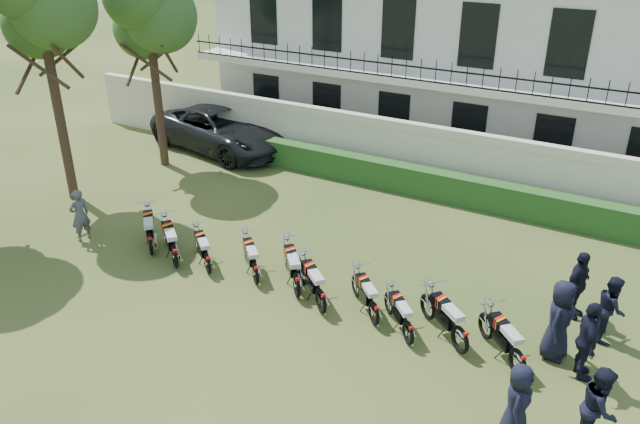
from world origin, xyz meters
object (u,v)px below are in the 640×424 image
at_px(motorcycle_5, 321,295).
at_px(motorcycle_7, 409,328).
at_px(officer_3, 559,320).
at_px(officer_5, 578,285).
at_px(inspector, 80,215).
at_px(motorcycle_4, 297,280).
at_px(motorcycle_9, 519,357).
at_px(suv, 221,129).
at_px(tree_west_near, 148,9).
at_px(motorcycle_1, 174,251).
at_px(motorcycle_0, 150,239).
at_px(motorcycle_8, 461,334).
at_px(officer_0, 517,402).
at_px(officer_2, 587,341).
at_px(officer_1, 599,408).
at_px(motorcycle_2, 207,259).
at_px(motorcycle_6, 374,308).
at_px(motorcycle_3, 255,268).
at_px(officer_4, 611,308).

bearing_deg(motorcycle_5, motorcycle_7, -51.52).
xyz_separation_m(officer_3, officer_5, (0.09, 1.82, -0.07)).
bearing_deg(inspector, motorcycle_4, 106.39).
distance_m(motorcycle_9, suv, 16.40).
xyz_separation_m(tree_west_near, motorcycle_5, (10.34, -5.74, -5.38)).
bearing_deg(motorcycle_9, officer_5, 33.06).
xyz_separation_m(motorcycle_1, officer_5, (9.99, 3.12, 0.35)).
bearing_deg(motorcycle_0, motorcycle_8, -44.25).
bearing_deg(motorcycle_1, tree_west_near, 82.92).
bearing_deg(motorcycle_8, motorcycle_7, 142.76).
xyz_separation_m(suv, officer_0, (14.58, -9.91, -0.07)).
height_order(motorcycle_8, inspector, inspector).
bearing_deg(officer_2, officer_5, -5.01).
height_order(motorcycle_5, officer_5, officer_5).
height_order(motorcycle_4, officer_1, officer_1).
distance_m(tree_west_near, motorcycle_2, 10.33).
bearing_deg(motorcycle_7, officer_1, -58.81).
xyz_separation_m(motorcycle_1, motorcycle_2, (0.98, 0.21, -0.06)).
distance_m(tree_west_near, motorcycle_6, 14.00).
height_order(tree_west_near, motorcycle_9, tree_west_near).
height_order(motorcycle_8, officer_5, officer_5).
xyz_separation_m(inspector, officer_1, (14.59, -0.89, 0.05)).
bearing_deg(inspector, motorcycle_6, 104.75).
height_order(motorcycle_8, motorcycle_9, motorcycle_8).
relative_size(motorcycle_3, officer_4, 0.89).
distance_m(officer_0, officer_4, 4.28).
bearing_deg(officer_3, motorcycle_4, 102.82).
bearing_deg(suv, officer_5, -99.36).
relative_size(officer_2, officer_4, 1.14).
xyz_separation_m(inspector, officer_3, (13.44, 1.41, 0.13)).
bearing_deg(officer_1, motorcycle_4, 78.33).
bearing_deg(officer_2, motorcycle_1, 75.85).
height_order(inspector, officer_4, inspector).
xyz_separation_m(motorcycle_4, inspector, (-7.24, -0.56, 0.30)).
xyz_separation_m(motorcycle_8, officer_5, (1.94, 2.78, 0.36)).
xyz_separation_m(motorcycle_2, motorcycle_9, (8.37, -0.03, 0.03)).
distance_m(motorcycle_8, suv, 15.19).
distance_m(tree_west_near, motorcycle_5, 12.99).
height_order(suv, officer_0, suv).
bearing_deg(officer_2, motorcycle_5, 78.14).
relative_size(officer_3, officer_5, 1.08).
height_order(motorcycle_1, motorcycle_5, motorcycle_1).
xyz_separation_m(motorcycle_5, motorcycle_6, (1.33, 0.22, -0.04)).
xyz_separation_m(tree_west_near, suv, (0.89, 2.47, -5.00)).
height_order(tree_west_near, officer_3, tree_west_near).
relative_size(motorcycle_4, officer_4, 0.99).
relative_size(motorcycle_4, motorcycle_6, 1.14).
xyz_separation_m(motorcycle_1, motorcycle_8, (8.05, 0.34, -0.01)).
distance_m(officer_0, officer_2, 2.55).
bearing_deg(suv, motorcycle_9, -109.83).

